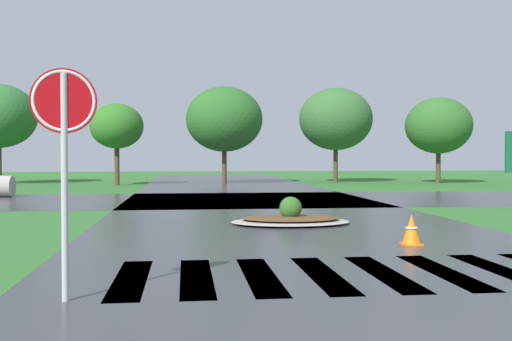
{
  "coord_description": "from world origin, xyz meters",
  "views": [
    {
      "loc": [
        -2.4,
        -3.8,
        1.72
      ],
      "look_at": [
        -0.49,
        12.66,
        1.29
      ],
      "focal_mm": 43.01,
      "sensor_mm": 36.0,
      "label": 1
    }
  ],
  "objects": [
    {
      "name": "asphalt_roadway",
      "position": [
        0.0,
        10.0,
        0.0
      ],
      "size": [
        9.27,
        80.0,
        0.01
      ],
      "primitive_type": "cube",
      "color": "#35353A",
      "rests_on": "ground"
    },
    {
      "name": "stop_sign",
      "position": [
        -3.8,
        3.52,
        2.03
      ],
      "size": [
        0.74,
        0.24,
        2.72
      ],
      "rotation": [
        0.0,
        0.0,
        0.28
      ],
      "color": "#B2B5BA",
      "rests_on": "ground"
    },
    {
      "name": "crosswalk_stripes",
      "position": [
        -0.0,
        4.76,
        0.0
      ],
      "size": [
        6.75,
        2.82,
        0.01
      ],
      "color": "white",
      "rests_on": "ground"
    },
    {
      "name": "asphalt_cross_road",
      "position": [
        0.0,
        19.51,
        0.0
      ],
      "size": [
        90.0,
        8.34,
        0.01
      ],
      "primitive_type": "cube",
      "color": "#35353A",
      "rests_on": "ground"
    },
    {
      "name": "traffic_cone",
      "position": [
        1.88,
        7.4,
        0.28
      ],
      "size": [
        0.38,
        0.38,
        0.59
      ],
      "color": "orange",
      "rests_on": "ground"
    },
    {
      "name": "background_treeline",
      "position": [
        -2.91,
        33.0,
        3.86
      ],
      "size": [
        36.27,
        6.5,
        5.9
      ],
      "color": "#4C3823",
      "rests_on": "ground"
    },
    {
      "name": "median_island",
      "position": [
        0.19,
        11.13,
        0.13
      ],
      "size": [
        2.96,
        2.02,
        0.68
      ],
      "color": "#9E9B93",
      "rests_on": "ground"
    }
  ]
}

